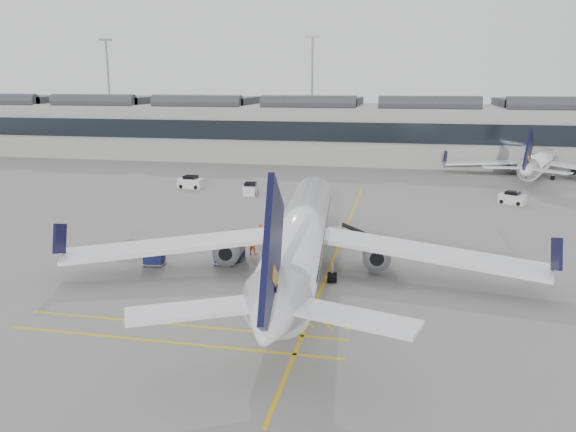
% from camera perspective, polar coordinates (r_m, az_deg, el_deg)
% --- Properties ---
extents(ground, '(220.00, 220.00, 0.00)m').
position_cam_1_polar(ground, '(47.70, -8.37, -5.81)').
color(ground, gray).
rests_on(ground, ground).
extents(terminal, '(200.00, 20.45, 12.40)m').
position_cam_1_polar(terminal, '(115.61, 3.77, 8.81)').
color(terminal, '#9E9E99').
rests_on(terminal, ground).
extents(light_masts, '(113.00, 0.60, 25.45)m').
position_cam_1_polar(light_masts, '(129.39, 3.96, 13.01)').
color(light_masts, slate).
rests_on(light_masts, ground).
extents(apron_markings, '(0.25, 60.00, 0.01)m').
position_cam_1_polar(apron_markings, '(54.82, 5.13, -3.13)').
color(apron_markings, gold).
rests_on(apron_markings, ground).
extents(airliner_main, '(38.91, 42.68, 11.35)m').
position_cam_1_polar(airliner_main, '(46.33, 1.31, -1.93)').
color(airliner_main, white).
rests_on(airliner_main, ground).
extents(airliner_far, '(29.40, 32.56, 9.08)m').
position_cam_1_polar(airliner_far, '(102.57, 24.34, 5.07)').
color(airliner_far, white).
rests_on(airliner_far, ground).
extents(belt_loader, '(4.61, 1.75, 1.87)m').
position_cam_1_polar(belt_loader, '(56.41, 6.07, -2.10)').
color(belt_loader, '#B8B5AF').
rests_on(belt_loader, ground).
extents(baggage_cart_a, '(2.38, 2.19, 2.03)m').
position_cam_1_polar(baggage_cart_a, '(50.78, -6.21, -3.25)').
color(baggage_cart_a, gray).
rests_on(baggage_cart_a, ground).
extents(baggage_cart_b, '(1.87, 1.54, 1.96)m').
position_cam_1_polar(baggage_cart_b, '(49.55, -6.36, -3.72)').
color(baggage_cart_b, gray).
rests_on(baggage_cart_b, ground).
extents(baggage_cart_c, '(1.80, 1.51, 1.85)m').
position_cam_1_polar(baggage_cart_c, '(50.68, -5.46, -3.38)').
color(baggage_cart_c, gray).
rests_on(baggage_cart_c, ground).
extents(baggage_cart_d, '(1.97, 1.71, 1.86)m').
position_cam_1_polar(baggage_cart_d, '(50.38, -13.46, -3.79)').
color(baggage_cart_d, gray).
rests_on(baggage_cart_d, ground).
extents(ramp_agent_a, '(0.86, 0.75, 1.97)m').
position_cam_1_polar(ramp_agent_a, '(55.55, -2.76, -1.81)').
color(ramp_agent_a, '#FD490D').
rests_on(ramp_agent_a, ground).
extents(ramp_agent_b, '(1.01, 0.81, 1.99)m').
position_cam_1_polar(ramp_agent_b, '(52.14, -3.66, -2.85)').
color(ramp_agent_b, orange).
rests_on(ramp_agent_b, ground).
extents(pushback_tug, '(2.51, 1.83, 1.28)m').
position_cam_1_polar(pushback_tug, '(54.12, -15.59, -3.19)').
color(pushback_tug, '#4D5043').
rests_on(pushback_tug, ground).
extents(safety_cone_nose, '(0.35, 0.35, 0.49)m').
position_cam_1_polar(safety_cone_nose, '(64.52, 3.99, -0.33)').
color(safety_cone_nose, '#F24C0A').
rests_on(safety_cone_nose, ground).
extents(safety_cone_engine, '(0.33, 0.33, 0.46)m').
position_cam_1_polar(safety_cone_engine, '(53.02, 9.54, -3.60)').
color(safety_cone_engine, '#F24C0A').
rests_on(safety_cone_engine, ground).
extents(service_van_left, '(3.82, 2.16, 1.88)m').
position_cam_1_polar(service_van_left, '(85.64, -9.85, 3.38)').
color(service_van_left, silver).
rests_on(service_van_left, ground).
extents(service_van_mid, '(2.04, 3.54, 1.74)m').
position_cam_1_polar(service_van_mid, '(79.60, -3.82, 2.74)').
color(service_van_mid, silver).
rests_on(service_van_mid, ground).
extents(service_van_right, '(3.62, 2.98, 1.66)m').
position_cam_1_polar(service_van_right, '(79.09, 21.82, 1.69)').
color(service_van_right, silver).
rests_on(service_van_right, ground).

